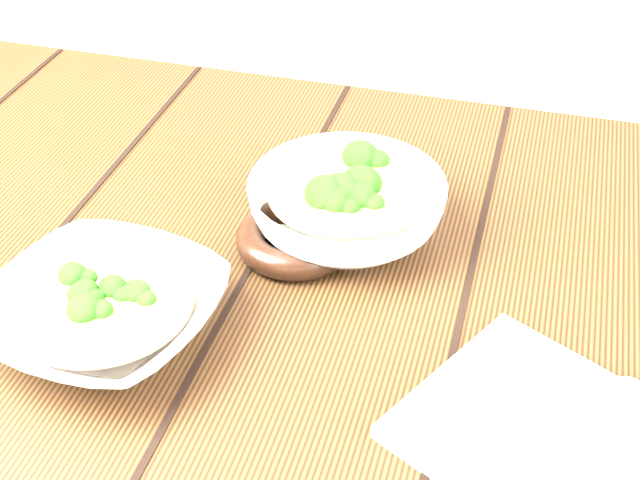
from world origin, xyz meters
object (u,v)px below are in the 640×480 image
trivet (296,238)px  napkin (555,442)px  soup_bowl_front (103,312)px  table (268,378)px  soup_bowl_back (347,206)px

trivet → napkin: 0.31m
soup_bowl_front → table: bearing=41.8°
trivet → table: bearing=-102.9°
soup_bowl_back → napkin: size_ratio=1.05×
soup_bowl_front → napkin: (0.38, -0.02, -0.02)m
napkin → table: bearing=-175.9°
soup_bowl_front → trivet: soup_bowl_front is taller
napkin → trivet: bearing=172.8°
soup_bowl_back → napkin: soup_bowl_back is taller
soup_bowl_back → napkin: (0.21, -0.22, -0.03)m
table → napkin: bearing=-23.8°
soup_bowl_back → trivet: 0.06m
table → soup_bowl_back: soup_bowl_back is taller
table → soup_bowl_back: bearing=61.6°
table → soup_bowl_front: 0.20m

